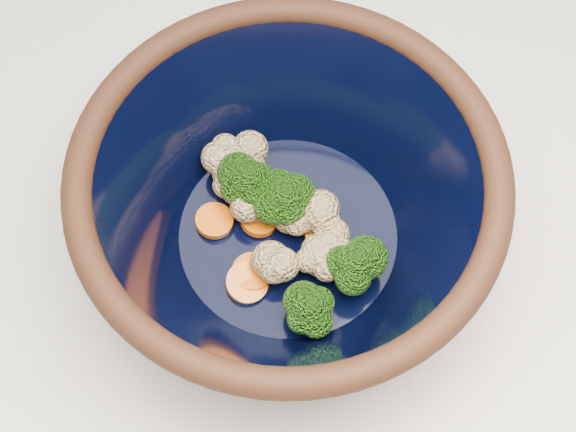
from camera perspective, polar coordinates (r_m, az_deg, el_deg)
ground at (r=1.52m, az=-2.08°, el=-14.69°), size 3.00×3.00×0.00m
counter at (r=1.08m, az=-2.87°, el=-10.00°), size 1.20×1.20×0.90m
mixing_bowl at (r=0.58m, az=-0.00°, el=0.55°), size 0.33×0.33×0.13m
vegetable_pile at (r=0.59m, az=-0.12°, el=-0.41°), size 0.10×0.17×0.05m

